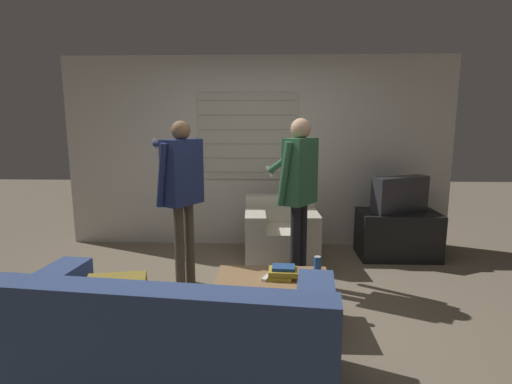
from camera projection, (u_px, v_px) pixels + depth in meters
name	position (u px, v px, depth m)	size (l,w,h in m)	color
ground_plane	(250.00, 310.00, 3.64)	(16.00, 16.00, 0.00)	#7F705B
wall_back	(257.00, 152.00, 5.41)	(5.20, 0.08, 2.55)	silver
couch_blue	(168.00, 344.00, 2.51)	(2.15, 1.15, 0.83)	#384C7F
armchair_beige	(281.00, 235.00, 4.87)	(0.89, 0.80, 0.78)	beige
coffee_table	(273.00, 283.00, 3.33)	(0.95, 0.58, 0.41)	#9E754C
tv_stand	(397.00, 234.00, 5.03)	(0.97, 0.59, 0.58)	black
tv	(400.00, 194.00, 4.94)	(0.76, 0.51, 0.44)	#2D2D33
person_left_standing	(182.00, 183.00, 4.01)	(0.63, 0.79, 1.71)	#4C4233
person_right_standing	(299.00, 183.00, 3.99)	(0.54, 0.73, 1.73)	black
book_stack	(282.00, 272.00, 3.32)	(0.25, 0.20, 0.10)	gold
soda_can	(317.00, 263.00, 3.49)	(0.07, 0.07, 0.13)	#194C9E
spare_remote	(266.00, 278.00, 3.30)	(0.09, 0.14, 0.02)	white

